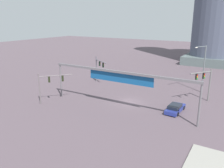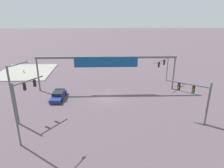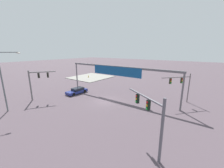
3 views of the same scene
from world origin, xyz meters
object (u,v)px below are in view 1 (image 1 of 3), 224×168
object	(u,v)px
traffic_signal_opposite_side	(99,66)
streetlamp_curved_arm	(203,66)
traffic_signal_cross_street	(50,82)
traffic_signal_near_corner	(205,80)
sedan_car_approaching	(175,108)

from	to	relation	value
traffic_signal_opposite_side	streetlamp_curved_arm	size ratio (longest dim) A/B	0.63
traffic_signal_cross_street	traffic_signal_opposite_side	bearing A→B (deg)	42.07
traffic_signal_near_corner	streetlamp_curved_arm	distance (m)	5.57
sedan_car_approaching	streetlamp_curved_arm	bearing A→B (deg)	-3.95
traffic_signal_opposite_side	streetlamp_curved_arm	distance (m)	21.33
traffic_signal_cross_street	sedan_car_approaching	world-z (taller)	traffic_signal_cross_street
traffic_signal_near_corner	sedan_car_approaching	size ratio (longest dim) A/B	1.18
traffic_signal_near_corner	sedan_car_approaching	xyz separation A→B (m)	(-2.85, -6.92, -3.28)
traffic_signal_near_corner	traffic_signal_opposite_side	distance (m)	22.34
traffic_signal_near_corner	sedan_car_approaching	world-z (taller)	traffic_signal_near_corner
streetlamp_curved_arm	sedan_car_approaching	size ratio (longest dim) A/B	1.89
streetlamp_curved_arm	sedan_car_approaching	distance (m)	13.05
traffic_signal_opposite_side	traffic_signal_cross_street	xyz separation A→B (m)	(0.29, -14.89, -0.12)
traffic_signal_cross_street	traffic_signal_near_corner	bearing A→B (deg)	-16.67
traffic_signal_opposite_side	sedan_car_approaching	world-z (taller)	traffic_signal_opposite_side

